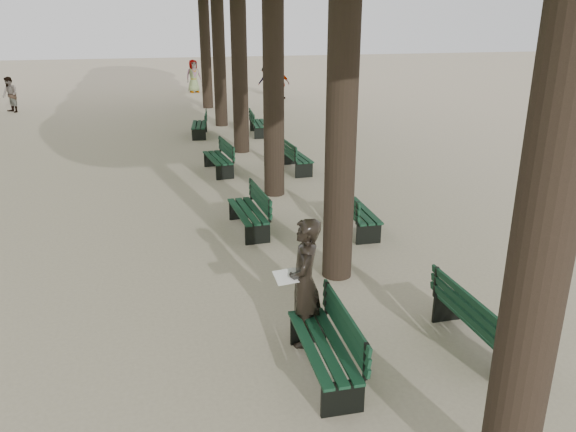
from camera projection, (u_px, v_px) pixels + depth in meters
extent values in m
plane|color=#B7A88A|center=(300.00, 389.00, 6.98)|extent=(120.00, 120.00, 0.00)
cylinder|color=#33261C|center=(565.00, 105.00, 4.24)|extent=(0.52, 0.52, 7.50)
cylinder|color=#33261C|center=(343.00, 59.00, 8.80)|extent=(0.52, 0.52, 7.50)
cylinder|color=#33261C|center=(273.00, 44.00, 13.37)|extent=(0.52, 0.52, 7.50)
cylinder|color=#33261C|center=(239.00, 37.00, 17.93)|extent=(0.52, 0.52, 7.50)
cylinder|color=#33261C|center=(218.00, 32.00, 22.50)|extent=(0.52, 0.52, 7.50)
cylinder|color=#33261C|center=(205.00, 30.00, 27.06)|extent=(0.52, 0.52, 7.50)
cube|color=black|center=(322.00, 360.00, 7.18)|extent=(0.57, 1.81, 0.45)
cube|color=black|center=(323.00, 345.00, 7.11)|extent=(0.59, 1.81, 0.04)
cube|color=black|center=(345.00, 324.00, 7.08)|extent=(0.09, 1.80, 0.40)
cube|color=black|center=(248.00, 221.00, 12.06)|extent=(0.62, 1.83, 0.45)
cube|color=black|center=(247.00, 211.00, 11.98)|extent=(0.64, 1.83, 0.04)
cube|color=black|center=(260.00, 198.00, 11.97)|extent=(0.14, 1.80, 0.40)
cube|color=black|center=(218.00, 165.00, 16.54)|extent=(0.71, 1.84, 0.45)
cube|color=black|center=(217.00, 158.00, 16.46)|extent=(0.73, 1.85, 0.04)
cube|color=black|center=(226.00, 148.00, 16.46)|extent=(0.23, 1.79, 0.40)
cube|color=black|center=(199.00, 130.00, 21.55)|extent=(0.76, 1.85, 0.45)
cube|color=black|center=(199.00, 125.00, 21.48)|extent=(0.78, 1.86, 0.04)
cube|color=black|center=(206.00, 117.00, 21.41)|extent=(0.29, 1.79, 0.40)
cube|color=black|center=(479.00, 334.00, 7.78)|extent=(0.53, 1.80, 0.45)
cube|color=black|center=(481.00, 319.00, 7.71)|extent=(0.55, 1.80, 0.04)
cube|color=black|center=(465.00, 304.00, 7.55)|extent=(0.05, 1.80, 0.40)
cube|color=black|center=(357.00, 220.00, 12.09)|extent=(0.59, 1.82, 0.45)
cube|color=black|center=(358.00, 210.00, 12.01)|extent=(0.61, 1.82, 0.04)
cube|color=black|center=(346.00, 199.00, 11.87)|extent=(0.11, 1.80, 0.40)
cube|color=black|center=(296.00, 163.00, 16.74)|extent=(0.61, 1.82, 0.45)
cube|color=black|center=(296.00, 156.00, 16.66)|extent=(0.63, 1.83, 0.04)
cube|color=black|center=(287.00, 148.00, 16.50)|extent=(0.13, 1.80, 0.40)
cube|color=black|center=(259.00, 129.00, 21.83)|extent=(0.66, 1.84, 0.45)
cube|color=black|center=(259.00, 123.00, 21.75)|extent=(0.68, 1.84, 0.04)
cube|color=black|center=(252.00, 116.00, 21.62)|extent=(0.18, 1.80, 0.40)
imported|color=black|center=(305.00, 283.00, 7.70)|extent=(0.61, 0.83, 1.86)
cube|color=white|center=(287.00, 277.00, 7.60)|extent=(0.37, 0.29, 0.12)
imported|color=#262628|center=(281.00, 83.00, 31.05)|extent=(0.95, 0.93, 1.69)
imported|color=#262628|center=(265.00, 80.00, 33.50)|extent=(1.02, 0.67, 1.52)
imported|color=#262628|center=(194.00, 76.00, 33.64)|extent=(1.01, 0.63, 1.93)
imported|color=#262628|center=(10.00, 95.00, 26.67)|extent=(0.77, 0.84, 1.67)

